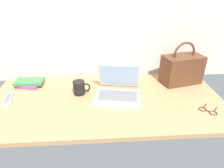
{
  "coord_description": "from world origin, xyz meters",
  "views": [
    {
      "loc": [
        -0.04,
        -1.18,
        0.77
      ],
      "look_at": [
        0.04,
        0.0,
        0.15
      ],
      "focal_mm": 32.45,
      "sensor_mm": 36.0,
      "label": 1
    }
  ],
  "objects_px": {
    "eyeglasses": "(208,111)",
    "handbag": "(182,69)",
    "coffee_mug": "(80,87)",
    "book_stack": "(30,83)",
    "remote_control_near": "(8,99)",
    "laptop": "(118,90)"
  },
  "relations": [
    {
      "from": "laptop",
      "to": "book_stack",
      "type": "distance_m",
      "value": 0.69
    },
    {
      "from": "remote_control_near",
      "to": "eyeglasses",
      "type": "xyz_separation_m",
      "value": [
        1.3,
        -0.21,
        -0.01
      ]
    },
    {
      "from": "book_stack",
      "to": "remote_control_near",
      "type": "bearing_deg",
      "value": -111.74
    },
    {
      "from": "laptop",
      "to": "remote_control_near",
      "type": "height_order",
      "value": "laptop"
    },
    {
      "from": "book_stack",
      "to": "handbag",
      "type": "bearing_deg",
      "value": -0.93
    },
    {
      "from": "remote_control_near",
      "to": "handbag",
      "type": "relative_size",
      "value": 0.5
    },
    {
      "from": "eyeglasses",
      "to": "handbag",
      "type": "relative_size",
      "value": 0.42
    },
    {
      "from": "eyeglasses",
      "to": "coffee_mug",
      "type": "bearing_deg",
      "value": 161.43
    },
    {
      "from": "remote_control_near",
      "to": "book_stack",
      "type": "bearing_deg",
      "value": 68.26
    },
    {
      "from": "remote_control_near",
      "to": "eyeglasses",
      "type": "distance_m",
      "value": 1.31
    },
    {
      "from": "coffee_mug",
      "to": "book_stack",
      "type": "relative_size",
      "value": 0.58
    },
    {
      "from": "laptop",
      "to": "remote_control_near",
      "type": "xyz_separation_m",
      "value": [
        -0.75,
        -0.02,
        -0.03
      ]
    },
    {
      "from": "eyeglasses",
      "to": "book_stack",
      "type": "distance_m",
      "value": 1.28
    },
    {
      "from": "remote_control_near",
      "to": "eyeglasses",
      "type": "relative_size",
      "value": 1.21
    },
    {
      "from": "coffee_mug",
      "to": "remote_control_near",
      "type": "xyz_separation_m",
      "value": [
        -0.48,
        -0.06,
        -0.04
      ]
    },
    {
      "from": "eyeglasses",
      "to": "book_stack",
      "type": "xyz_separation_m",
      "value": [
        -1.21,
        0.42,
        0.02
      ]
    },
    {
      "from": "laptop",
      "to": "handbag",
      "type": "height_order",
      "value": "handbag"
    },
    {
      "from": "laptop",
      "to": "coffee_mug",
      "type": "bearing_deg",
      "value": 170.32
    },
    {
      "from": "remote_control_near",
      "to": "book_stack",
      "type": "relative_size",
      "value": 0.78
    },
    {
      "from": "laptop",
      "to": "eyeglasses",
      "type": "bearing_deg",
      "value": -22.7
    },
    {
      "from": "eyeglasses",
      "to": "remote_control_near",
      "type": "bearing_deg",
      "value": 170.74
    },
    {
      "from": "coffee_mug",
      "to": "eyeglasses",
      "type": "xyz_separation_m",
      "value": [
        0.82,
        -0.27,
        -0.05
      ]
    }
  ]
}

